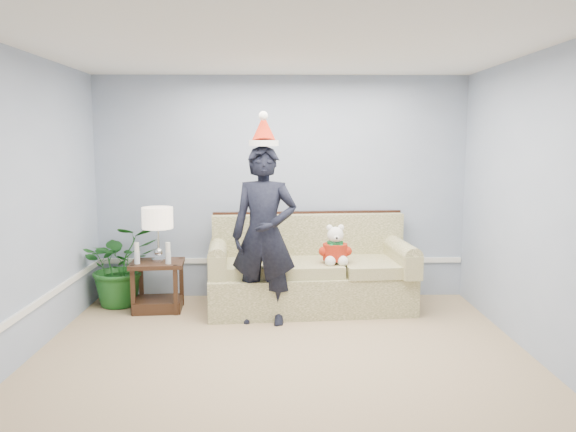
% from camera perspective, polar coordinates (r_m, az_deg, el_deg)
% --- Properties ---
extents(room_shell, '(4.54, 5.04, 2.74)m').
position_cam_1_polar(room_shell, '(4.37, -0.60, 0.14)').
color(room_shell, tan).
rests_on(room_shell, ground).
extents(wainscot_trim, '(4.49, 4.99, 0.06)m').
position_cam_1_polar(wainscot_trim, '(5.82, -12.42, -7.18)').
color(wainscot_trim, white).
rests_on(wainscot_trim, room_shell).
extents(sofa, '(2.37, 1.17, 1.08)m').
position_cam_1_polar(sofa, '(6.55, 2.17, -5.96)').
color(sofa, brown).
rests_on(sofa, room_shell).
extents(side_table, '(0.62, 0.54, 0.56)m').
position_cam_1_polar(side_table, '(6.62, -13.06, -7.46)').
color(side_table, '#3D2216').
rests_on(side_table, room_shell).
extents(table_lamp, '(0.35, 0.35, 0.62)m').
position_cam_1_polar(table_lamp, '(6.47, -13.11, -0.42)').
color(table_lamp, silver).
rests_on(table_lamp, side_table).
extents(candle_pair, '(0.41, 0.06, 0.24)m').
position_cam_1_polar(candle_pair, '(6.41, -13.60, -3.77)').
color(candle_pair, silver).
rests_on(candle_pair, side_table).
extents(houseplant, '(1.11, 1.06, 0.96)m').
position_cam_1_polar(houseplant, '(6.88, -16.63, -4.76)').
color(houseplant, '#1C5B1E').
rests_on(houseplant, room_shell).
extents(man, '(0.74, 0.54, 1.88)m').
position_cam_1_polar(man, '(5.88, -2.43, -1.98)').
color(man, black).
rests_on(man, room_shell).
extents(santa_hat, '(0.32, 0.36, 0.36)m').
position_cam_1_polar(santa_hat, '(5.81, -2.49, 8.62)').
color(santa_hat, white).
rests_on(santa_hat, man).
extents(teddy_bear, '(0.29, 0.32, 0.45)m').
position_cam_1_polar(teddy_bear, '(6.26, 4.81, -3.41)').
color(teddy_bear, white).
rests_on(teddy_bear, sofa).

